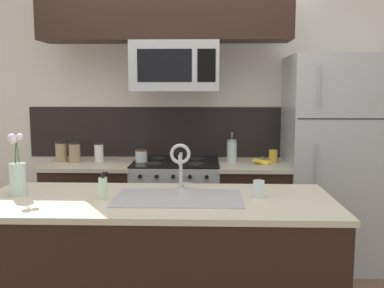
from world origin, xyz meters
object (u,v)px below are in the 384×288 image
at_px(stove_range, 176,211).
at_px(storage_jar_short, 99,152).
at_px(coffee_tin, 273,156).
at_px(dish_soap_bottle, 103,188).
at_px(flower_vase, 18,176).
at_px(storage_jar_medium, 75,152).
at_px(french_press, 232,151).
at_px(banana_bunch, 262,162).
at_px(storage_jar_tall, 61,151).
at_px(storage_jar_squat, 141,156).
at_px(sink_faucet, 180,160).
at_px(microwave, 175,67).
at_px(drinking_glass, 259,189).
at_px(refrigerator, 335,162).

xyz_separation_m(stove_range, storage_jar_short, (-0.70, 0.04, 0.53)).
height_order(coffee_tin, dish_soap_bottle, dish_soap_bottle).
bearing_deg(flower_vase, storage_jar_medium, 90.62).
distance_m(french_press, flower_vase, 1.88).
bearing_deg(banana_bunch, storage_jar_tall, 177.47).
height_order(storage_jar_medium, dish_soap_bottle, storage_jar_medium).
distance_m(stove_range, storage_jar_squat, 0.59).
bearing_deg(storage_jar_squat, storage_jar_tall, 175.55).
xyz_separation_m(storage_jar_medium, sink_faucet, (1.01, -1.03, 0.11)).
height_order(microwave, flower_vase, microwave).
height_order(french_press, dish_soap_bottle, french_press).
bearing_deg(banana_bunch, microwave, 177.06).
xyz_separation_m(storage_jar_medium, french_press, (1.41, 0.06, 0.01)).
distance_m(microwave, banana_bunch, 1.12).
bearing_deg(flower_vase, coffee_tin, 35.23).
relative_size(storage_jar_medium, coffee_tin, 1.67).
bearing_deg(drinking_glass, banana_bunch, 81.42).
bearing_deg(coffee_tin, refrigerator, -3.17).
xyz_separation_m(stove_range, coffee_tin, (0.87, 0.05, 0.50)).
xyz_separation_m(stove_range, storage_jar_squat, (-0.30, -0.04, 0.51)).
xyz_separation_m(banana_bunch, drinking_glass, (-0.17, -1.14, 0.03)).
xyz_separation_m(refrigerator, storage_jar_short, (-2.11, 0.02, 0.07)).
distance_m(storage_jar_tall, coffee_tin, 1.91).
bearing_deg(dish_soap_bottle, french_press, 57.57).
bearing_deg(drinking_glass, french_press, 93.97).
relative_size(sink_faucet, drinking_glass, 2.96).
height_order(storage_jar_tall, french_press, french_press).
xyz_separation_m(coffee_tin, dish_soap_bottle, (-1.22, -1.32, 0.01)).
distance_m(microwave, refrigerator, 1.64).
height_order(storage_jar_medium, drinking_glass, storage_jar_medium).
relative_size(refrigerator, storage_jar_medium, 10.06).
bearing_deg(banana_bunch, coffee_tin, 45.15).
bearing_deg(coffee_tin, storage_jar_squat, -175.72).
bearing_deg(storage_jar_short, storage_jar_squat, -10.66).
relative_size(microwave, dish_soap_bottle, 4.51).
relative_size(banana_bunch, dish_soap_bottle, 1.16).
bearing_deg(storage_jar_medium, sink_faucet, -45.56).
relative_size(coffee_tin, dish_soap_bottle, 0.67).
relative_size(refrigerator, storage_jar_tall, 9.92).
distance_m(french_press, sink_faucet, 1.17).
relative_size(french_press, dish_soap_bottle, 1.62).
distance_m(banana_bunch, drinking_glass, 1.15).
bearing_deg(microwave, storage_jar_short, 175.29).
relative_size(sink_faucet, flower_vase, 0.80).
bearing_deg(storage_jar_short, banana_bunch, -3.79).
xyz_separation_m(drinking_glass, flower_vase, (-1.48, 0.01, 0.07)).
xyz_separation_m(refrigerator, flower_vase, (-2.31, -1.22, 0.11)).
relative_size(refrigerator, banana_bunch, 9.67).
distance_m(stove_range, french_press, 0.74).
relative_size(storage_jar_tall, coffee_tin, 1.69).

